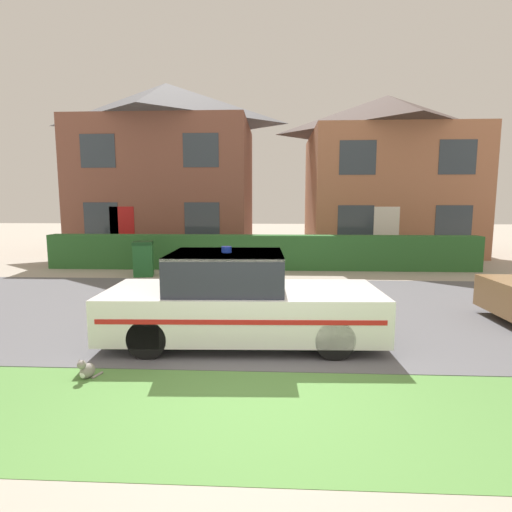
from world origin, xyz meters
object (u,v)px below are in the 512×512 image
Objects in this scene: wheelie_bin at (143,258)px; house_right at (385,174)px; house_left at (168,168)px; cat at (86,370)px; police_car at (239,301)px.

house_right is at bearing 24.34° from wheelie_bin.
wheelie_bin is at bearing -82.14° from house_left.
house_left is 7.31× the size of wheelie_bin.
house_left is 7.39m from wheelie_bin.
cat is at bearing -90.14° from wheelie_bin.
wheelie_bin is (0.90, -6.54, -3.33)m from house_left.
house_left is at bearing 107.63° from police_car.
police_car reaches higher than cat.
police_car is at bearing -113.71° from house_right.
cat is at bearing -142.82° from police_car.
wheelie_bin is at bearing 119.14° from police_car.
house_right is (7.42, 14.23, 3.47)m from cat.
house_right is (9.99, 0.42, -0.28)m from house_left.
police_car is 14.22m from house_right.
house_right is at bearing 169.64° from cat.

